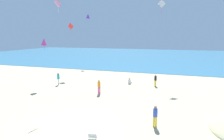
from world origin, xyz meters
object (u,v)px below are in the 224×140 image
person_4 (155,115)px  kite_purple (88,16)px  beach_chair_far_right (92,139)px  kite_red (71,26)px  person_1 (129,81)px  person_2 (99,86)px  person_0 (58,78)px  kite_magenta (44,42)px  kite_white (162,4)px  kite_pink (58,3)px  person_3 (155,79)px

person_4 → kite_purple: size_ratio=1.16×
beach_chair_far_right → kite_red: (-11.47, 18.27, 7.46)m
person_1 → person_2: 6.13m
person_0 → kite_purple: bearing=80.0°
kite_magenta → kite_white: kite_white is taller
person_0 → kite_magenta: 4.90m
kite_pink → person_2: bearing=41.9°
kite_red → kite_white: bearing=-2.0°
beach_chair_far_right → person_2: person_2 is taller
person_0 → kite_white: kite_white is taller
kite_purple → kite_pink: bearing=-72.2°
person_3 → person_4: (1.18, -11.66, 0.03)m
person_3 → kite_purple: bearing=166.8°
person_1 → person_4: person_4 is taller
person_3 → person_1: bearing=-155.5°
beach_chair_far_right → kite_purple: size_ratio=0.54×
beach_chair_far_right → person_4: person_4 is taller
person_2 → kite_pink: 9.32m
person_2 → kite_magenta: size_ratio=1.09×
person_3 → kite_purple: size_ratio=1.12×
beach_chair_far_right → kite_pink: (-6.31, 6.88, 9.04)m
kite_purple → kite_white: (15.79, -11.32, 0.10)m
person_1 → kite_white: 11.03m
person_0 → person_3: (12.07, 3.20, -0.05)m
person_0 → person_4: person_0 is taller
person_1 → kite_red: 13.00m
person_4 → kite_white: (-0.99, 14.42, 9.54)m
person_2 → kite_magenta: 9.28m
beach_chair_far_right → person_2: 10.13m
kite_white → kite_red: 14.08m
person_0 → kite_pink: bearing=-75.6°
kite_pink → kite_red: bearing=114.4°
person_3 → kite_white: 9.96m
person_2 → beach_chair_far_right: bearing=28.8°
kite_purple → kite_white: 19.43m
beach_chair_far_right → person_1: 15.34m
beach_chair_far_right → kite_white: kite_white is taller
kite_white → kite_pink: bearing=-128.4°
person_4 → person_2: bearing=-105.9°
kite_pink → person_3: bearing=43.9°
person_4 → kite_magenta: 17.11m
beach_chair_far_right → person_4: 4.78m
kite_pink → person_4: bearing=-20.0°
person_2 → kite_purple: bearing=-143.0°
beach_chair_far_right → kite_magenta: size_ratio=0.49×
person_4 → kite_white: 17.32m
person_1 → kite_white: kite_white is taller
kite_purple → person_1: bearing=-48.5°
kite_magenta → person_2: bearing=-10.9°
person_3 → kite_red: 15.61m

